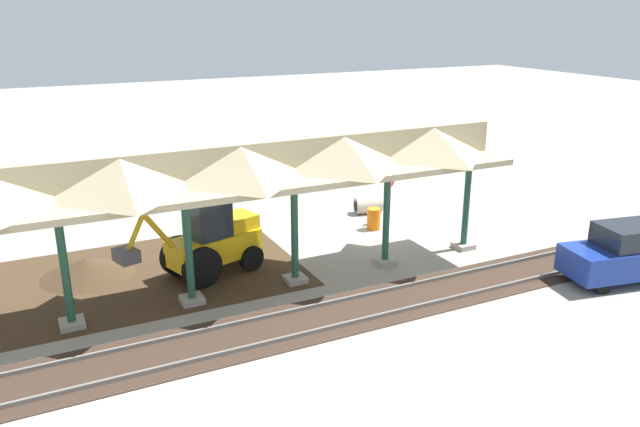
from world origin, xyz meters
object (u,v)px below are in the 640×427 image
(stop_sign, at_px, (391,185))
(traffic_barrel, at_px, (374,219))
(concrete_pipe, at_px, (368,205))
(backhoe, at_px, (210,240))
(distant_parked_car, at_px, (627,253))

(stop_sign, height_order, traffic_barrel, stop_sign)
(stop_sign, xyz_separation_m, concrete_pipe, (0.26, -1.39, -1.28))
(stop_sign, xyz_separation_m, backhoe, (8.60, 2.09, -0.38))
(backhoe, bearing_deg, stop_sign, -166.35)
(traffic_barrel, bearing_deg, stop_sign, -154.37)
(concrete_pipe, relative_size, traffic_barrel, 1.45)
(backhoe, distance_m, traffic_barrel, 7.67)
(distant_parked_car, xyz_separation_m, traffic_barrel, (5.02, -8.21, -0.53))
(concrete_pipe, xyz_separation_m, distant_parked_car, (-4.16, 10.15, 0.61))
(backhoe, xyz_separation_m, distant_parked_car, (-12.49, 6.67, -0.28))
(distant_parked_car, distance_m, traffic_barrel, 9.64)
(stop_sign, distance_m, concrete_pipe, 1.91)
(distant_parked_car, bearing_deg, concrete_pipe, -67.71)
(stop_sign, distance_m, traffic_barrel, 1.74)
(concrete_pipe, bearing_deg, traffic_barrel, 65.89)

